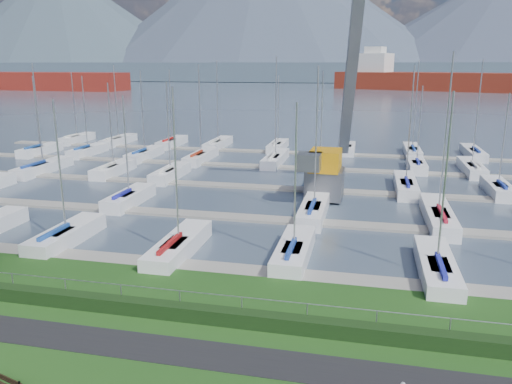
# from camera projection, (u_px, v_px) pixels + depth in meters

# --- Properties ---
(path) EXTENTS (160.00, 2.00, 0.04)m
(path) POSITION_uv_depth(u_px,v_px,m) (177.00, 351.00, 20.55)
(path) COLOR black
(path) RESTS_ON grass
(water) EXTENTS (800.00, 540.00, 0.20)m
(water) POSITION_uv_depth(u_px,v_px,m) (356.00, 86.00, 269.19)
(water) COLOR #424F61
(hedge) EXTENTS (80.00, 0.70, 0.70)m
(hedge) POSITION_uv_depth(u_px,v_px,m) (198.00, 314.00, 22.92)
(hedge) COLOR black
(hedge) RESTS_ON grass
(fence) EXTENTS (80.00, 0.04, 0.04)m
(fence) POSITION_uv_depth(u_px,v_px,m) (200.00, 293.00, 23.09)
(fence) COLOR gray
(fence) RESTS_ON grass
(foothill) EXTENTS (900.00, 80.00, 12.00)m
(foothill) POSITION_uv_depth(u_px,v_px,m) (359.00, 72.00, 333.74)
(foothill) COLOR #445364
(foothill) RESTS_ON water
(mountains) EXTENTS (1190.00, 360.00, 115.00)m
(mountains) POSITION_uv_depth(u_px,v_px,m) (373.00, 17.00, 392.53)
(mountains) COLOR #3F4D5C
(mountains) RESTS_ON water
(docks) EXTENTS (90.00, 41.60, 0.25)m
(docks) POSITION_uv_depth(u_px,v_px,m) (288.00, 189.00, 48.01)
(docks) COLOR slate
(docks) RESTS_ON water
(crane) EXTENTS (5.32, 13.26, 22.35)m
(crane) POSITION_uv_depth(u_px,v_px,m) (332.00, 135.00, 44.11)
(crane) COLOR slate
(crane) RESTS_ON water
(cargo_ship_west) EXTENTS (98.54, 23.49, 21.50)m
(cargo_ship_west) POSITION_uv_depth(u_px,v_px,m) (18.00, 81.00, 230.78)
(cargo_ship_west) COLOR maroon
(cargo_ship_west) RESTS_ON water
(cargo_ship_mid) EXTENTS (108.10, 54.77, 21.50)m
(cargo_ship_mid) POSITION_uv_depth(u_px,v_px,m) (447.00, 82.00, 219.50)
(cargo_ship_mid) COLOR maroon
(cargo_ship_mid) RESTS_ON water
(sailboat_fleet) EXTENTS (75.56, 50.25, 12.86)m
(sailboat_fleet) POSITION_uv_depth(u_px,v_px,m) (285.00, 127.00, 49.91)
(sailboat_fleet) COLOR #A61716
(sailboat_fleet) RESTS_ON water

